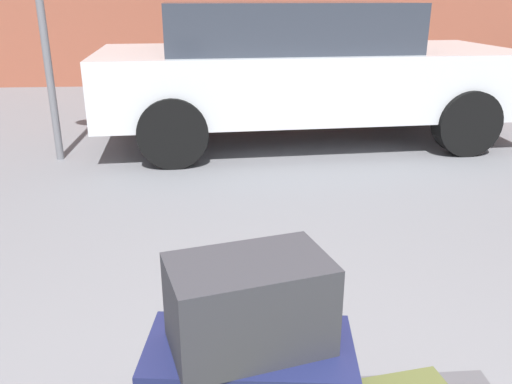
{
  "coord_description": "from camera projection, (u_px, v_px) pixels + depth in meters",
  "views": [
    {
      "loc": [
        -0.16,
        -0.92,
        1.48
      ],
      "look_at": [
        0.0,
        1.2,
        0.69
      ],
      "focal_mm": 37.08,
      "sensor_mm": 36.0,
      "label": 1
    }
  ],
  "objects": [
    {
      "name": "duffel_bag_charcoal_topmost_pile",
      "position": [
        249.0,
        304.0,
        1.33
      ],
      "size": [
        0.45,
        0.33,
        0.24
      ],
      "primitive_type": "cube",
      "rotation": [
        0.0,
        0.0,
        0.26
      ],
      "color": "#2D2D33",
      "rests_on": "duffel_bag_navy_rear_right"
    },
    {
      "name": "parked_car",
      "position": [
        300.0,
        68.0,
        5.59
      ],
      "size": [
        4.41,
        2.15,
        1.42
      ],
      "color": "silver",
      "rests_on": "ground_plane"
    },
    {
      "name": "bollard_kerb_near",
      "position": [
        398.0,
        79.0,
        7.52
      ],
      "size": [
        0.21,
        0.21,
        0.74
      ],
      "primitive_type": "cylinder",
      "color": "#383838",
      "rests_on": "ground_plane"
    },
    {
      "name": "bollard_kerb_mid",
      "position": [
        495.0,
        78.0,
        7.62
      ],
      "size": [
        0.21,
        0.21,
        0.74
      ],
      "primitive_type": "cylinder",
      "color": "#383838",
      "rests_on": "ground_plane"
    }
  ]
}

